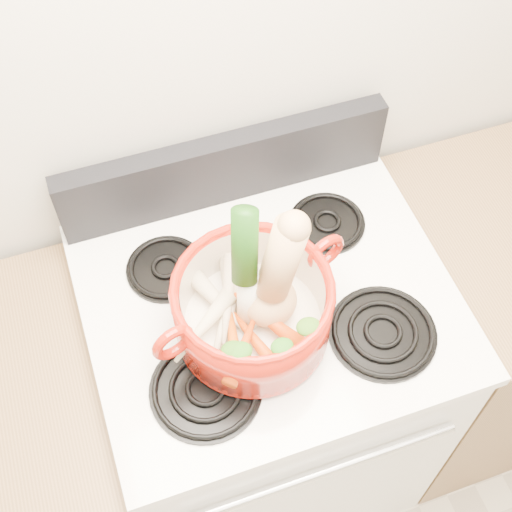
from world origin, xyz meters
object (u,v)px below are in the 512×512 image
object	(u,v)px
stove_body	(267,390)
squash	(271,276)
leek	(248,273)
dutch_oven	(253,309)

from	to	relation	value
stove_body	squash	xyz separation A→B (m)	(-0.02, -0.06, 0.68)
squash	leek	world-z (taller)	leek
dutch_oven	squash	size ratio (longest dim) A/B	1.12
stove_body	leek	xyz separation A→B (m)	(-0.07, -0.05, 0.70)
dutch_oven	leek	distance (m)	0.12
squash	leek	bearing A→B (deg)	154.97
leek	dutch_oven	bearing A→B (deg)	-46.63
squash	leek	size ratio (longest dim) A/B	0.87
stove_body	dutch_oven	size ratio (longest dim) A/B	2.95
stove_body	squash	distance (m)	0.68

